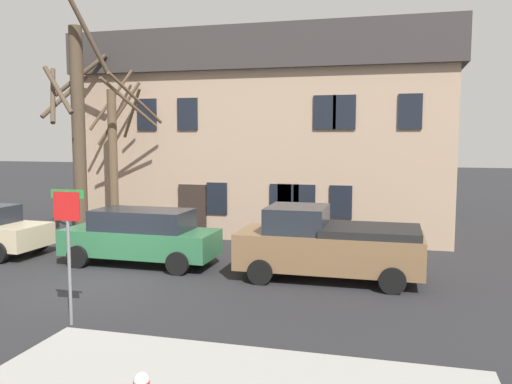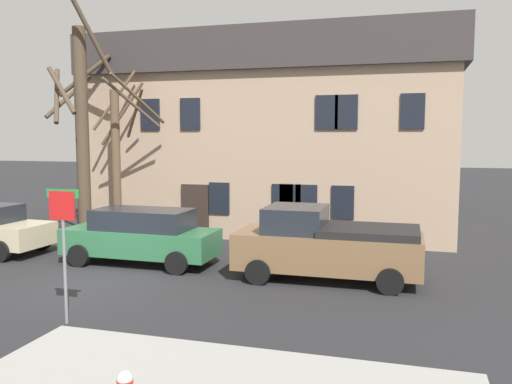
{
  "view_description": "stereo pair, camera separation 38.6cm",
  "coord_description": "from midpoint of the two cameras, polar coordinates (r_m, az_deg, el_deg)",
  "views": [
    {
      "loc": [
        7.65,
        -12.3,
        3.95
      ],
      "look_at": [
        3.43,
        3.63,
        2.23
      ],
      "focal_mm": 37.47,
      "sensor_mm": 36.0,
      "label": 1
    },
    {
      "loc": [
        8.03,
        -12.2,
        3.95
      ],
      "look_at": [
        3.43,
        3.63,
        2.23
      ],
      "focal_mm": 37.47,
      "sensor_mm": 36.0,
      "label": 2
    }
  ],
  "objects": [
    {
      "name": "ground_plane",
      "position": [
        15.07,
        -17.37,
        -9.5
      ],
      "size": [
        120.0,
        120.0,
        0.0
      ],
      "primitive_type": "plane",
      "color": "#262628"
    },
    {
      "name": "car_green_wagon",
      "position": [
        16.88,
        -12.84,
        -4.6
      ],
      "size": [
        4.8,
        1.98,
        1.72
      ],
      "color": "#2D6B42",
      "rests_on": "ground_plane"
    },
    {
      "name": "tree_bare_mid",
      "position": [
        20.42,
        -15.25,
        4.04
      ],
      "size": [
        2.79,
        2.78,
        6.48
      ],
      "color": "brown",
      "rests_on": "ground_plane"
    },
    {
      "name": "pickup_truck_brown",
      "position": [
        14.94,
        6.91,
        -5.58
      ],
      "size": [
        5.06,
        2.31,
        2.01
      ],
      "color": "brown",
      "rests_on": "ground_plane"
    },
    {
      "name": "tree_bare_near",
      "position": [
        21.1,
        -19.05,
        6.71
      ],
      "size": [
        2.53,
        2.65,
        8.97
      ],
      "color": "#4C3D2D",
      "rests_on": "ground_plane"
    },
    {
      "name": "building_main",
      "position": [
        23.0,
        1.08,
        6.26
      ],
      "size": [
        15.03,
        6.92,
        8.0
      ],
      "color": "tan",
      "rests_on": "ground_plane"
    },
    {
      "name": "street_sign_pole",
      "position": [
        11.77,
        -20.34,
        -3.94
      ],
      "size": [
        0.76,
        0.07,
        2.86
      ],
      "color": "slate",
      "rests_on": "ground_plane"
    }
  ]
}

